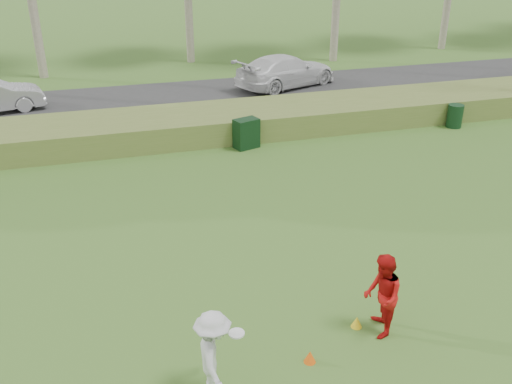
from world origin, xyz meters
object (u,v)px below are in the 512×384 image
object	(u,v)px
trash_bin	(455,116)
cone_orange	(310,357)
player_white	(214,356)
car_right	(286,71)
player_red	(382,296)
cone_yellow	(357,322)
utility_cabinet	(246,133)

from	to	relation	value
trash_bin	cone_orange	bearing A→B (deg)	-133.20
player_white	car_right	xyz separation A→B (m)	(7.59, 18.59, -0.02)
player_white	trash_bin	xyz separation A→B (m)	(12.06, 11.17, -0.40)
player_white	cone_orange	xyz separation A→B (m)	(1.85, 0.29, -0.72)
player_red	cone_yellow	bearing A→B (deg)	-109.75
player_white	car_right	bearing A→B (deg)	-17.00
cone_orange	utility_cabinet	distance (m)	11.10
cone_yellow	car_right	xyz separation A→B (m)	(4.49, 17.62, 0.70)
cone_orange	player_white	bearing A→B (deg)	-171.02
player_red	cone_yellow	world-z (taller)	player_red
cone_yellow	utility_cabinet	world-z (taller)	utility_cabinet
trash_bin	player_red	bearing A→B (deg)	-129.46
trash_bin	car_right	world-z (taller)	car_right
utility_cabinet	trash_bin	distance (m)	8.45
utility_cabinet	cone_orange	bearing A→B (deg)	-117.28
cone_orange	cone_yellow	bearing A→B (deg)	28.51
cone_orange	utility_cabinet	bearing A→B (deg)	80.84
cone_orange	trash_bin	distance (m)	14.93
utility_cabinet	car_right	size ratio (longest dim) A/B	0.20
car_right	cone_yellow	bearing A→B (deg)	143.79
utility_cabinet	car_right	bearing A→B (deg)	43.46
player_red	cone_orange	distance (m)	1.82
trash_bin	car_right	distance (m)	8.67
player_red	trash_bin	xyz separation A→B (m)	(8.61, 10.46, -0.41)
player_white	player_red	distance (m)	3.53
player_red	trash_bin	distance (m)	13.55
player_red	utility_cabinet	world-z (taller)	player_red
player_red	car_right	world-z (taller)	player_red
cone_orange	car_right	size ratio (longest dim) A/B	0.05
player_white	utility_cabinet	xyz separation A→B (m)	(3.61, 11.24, -0.31)
cone_orange	car_right	world-z (taller)	car_right
player_white	cone_yellow	bearing A→B (deg)	-67.34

